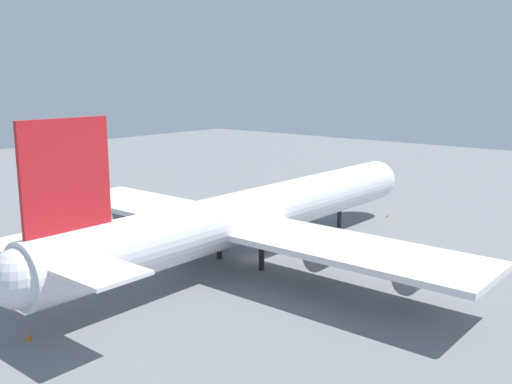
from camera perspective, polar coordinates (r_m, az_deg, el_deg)
ground_plane at (r=77.10m, az=0.00°, el=-6.60°), size 285.87×285.87×0.00m
cargo_airplane at (r=75.20m, az=-0.16°, el=-2.23°), size 71.47×63.75×20.09m
safety_cone_nose at (r=101.66m, az=12.93°, el=-2.32°), size 0.39×0.39×0.56m
safety_cone_tail at (r=58.19m, az=-21.75°, el=-13.19°), size 0.50×0.50×0.71m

